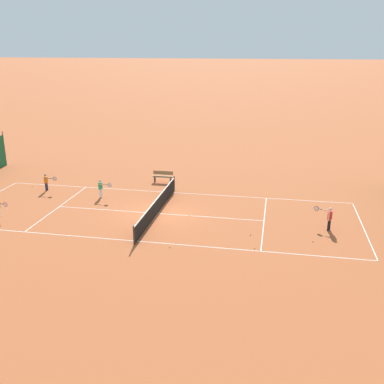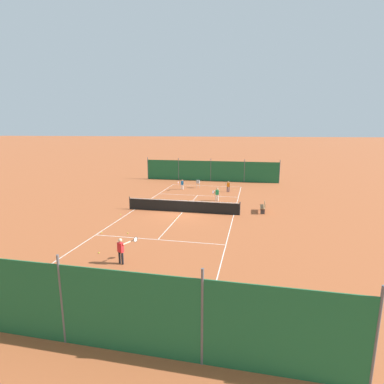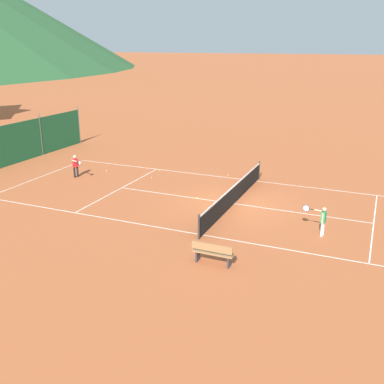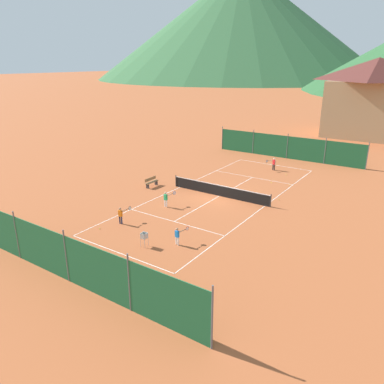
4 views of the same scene
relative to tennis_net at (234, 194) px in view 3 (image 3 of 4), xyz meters
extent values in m
plane|color=#A8542D|center=(0.00, 0.00, -0.50)|extent=(600.00, 600.00, 0.00)
cube|color=white|center=(0.00, 11.90, -0.50)|extent=(8.25, 0.05, 0.01)
cube|color=white|center=(-4.10, 0.00, -0.50)|extent=(0.05, 23.85, 0.01)
cube|color=white|center=(4.10, 0.00, -0.50)|extent=(0.05, 23.85, 0.01)
cube|color=white|center=(0.00, 6.40, -0.50)|extent=(8.20, 0.05, 0.01)
cube|color=white|center=(0.00, -6.40, -0.50)|extent=(8.20, 0.05, 0.01)
cube|color=white|center=(0.00, 0.00, -0.50)|extent=(0.05, 12.80, 0.01)
cylinder|color=#2D2D2D|center=(-4.55, 0.00, 0.03)|extent=(0.08, 0.08, 1.06)
cylinder|color=#2D2D2D|center=(4.55, 0.00, 0.03)|extent=(0.08, 0.08, 1.06)
cube|color=black|center=(0.00, 0.00, -0.04)|extent=(9.10, 0.02, 0.91)
cube|color=white|center=(0.00, 0.00, 0.43)|extent=(9.10, 0.04, 0.06)
cylinder|color=#59595E|center=(4.30, 15.50, 0.95)|extent=(0.08, 0.08, 2.90)
cylinder|color=#59595E|center=(8.60, 15.50, 0.95)|extent=(0.08, 0.08, 2.90)
cylinder|color=white|center=(-2.31, -4.48, -0.21)|extent=(0.10, 0.10, 0.58)
cylinder|color=white|center=(-2.13, -4.51, -0.21)|extent=(0.10, 0.10, 0.58)
cube|color=#239E5B|center=(-2.22, -4.50, 0.30)|extent=(0.30, 0.20, 0.45)
sphere|color=tan|center=(-2.22, -4.50, 0.64)|extent=(0.18, 0.18, 0.18)
cylinder|color=tan|center=(-2.40, -4.47, 0.30)|extent=(0.07, 0.07, 0.45)
cylinder|color=tan|center=(-2.02, -4.30, 0.48)|extent=(0.13, 0.45, 0.07)
cylinder|color=black|center=(-1.97, -3.98, 0.48)|extent=(0.06, 0.21, 0.03)
torus|color=#1E4CB2|center=(-1.94, -3.73, 0.48)|extent=(0.06, 0.28, 0.28)
cylinder|color=silver|center=(-1.94, -3.73, 0.48)|extent=(0.04, 0.25, 0.25)
cylinder|color=black|center=(0.81, 9.90, -0.19)|extent=(0.11, 0.11, 0.62)
cylinder|color=black|center=(0.63, 9.98, -0.19)|extent=(0.11, 0.11, 0.62)
cube|color=red|center=(0.72, 9.94, 0.36)|extent=(0.34, 0.27, 0.48)
sphere|color=beige|center=(0.72, 9.94, 0.72)|extent=(0.19, 0.19, 0.19)
cylinder|color=beige|center=(0.89, 9.87, 0.36)|extent=(0.07, 0.07, 0.48)
cylinder|color=beige|center=(0.45, 9.80, 0.55)|extent=(0.25, 0.47, 0.07)
cylinder|color=black|center=(0.32, 9.47, 0.55)|extent=(0.11, 0.21, 0.03)
torus|color=black|center=(0.22, 9.24, 0.55)|extent=(0.13, 0.27, 0.28)
cylinder|color=silver|center=(0.22, 9.24, 0.55)|extent=(0.10, 0.23, 0.25)
sphere|color=#CCE033|center=(4.53, 1.86, -0.47)|extent=(0.07, 0.07, 0.07)
sphere|color=#CCE033|center=(2.22, 5.77, -0.47)|extent=(0.07, 0.07, 0.07)
sphere|color=#CCE033|center=(3.87, 6.07, -0.47)|extent=(0.07, 0.07, 0.07)
sphere|color=#CCE033|center=(0.02, 1.96, -0.47)|extent=(0.07, 0.07, 0.07)
sphere|color=#CCE033|center=(2.45, 9.00, -0.47)|extent=(0.07, 0.07, 0.07)
cube|color=olive|center=(-6.30, -1.28, -0.06)|extent=(0.36, 1.50, 0.05)
cube|color=olive|center=(-6.46, -1.28, 0.20)|extent=(0.04, 1.50, 0.28)
cube|color=#333338|center=(-6.30, -0.68, -0.28)|extent=(0.32, 0.06, 0.44)
cube|color=#333338|center=(-6.30, -1.88, -0.28)|extent=(0.32, 0.06, 0.44)
camera|label=1|loc=(24.55, 6.85, 9.27)|focal=42.00mm
camera|label=2|loc=(-5.52, 22.69, 5.96)|focal=28.00mm
camera|label=3|loc=(-19.81, -6.25, 7.02)|focal=42.00mm
camera|label=4|loc=(14.62, -25.80, 10.27)|focal=35.00mm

